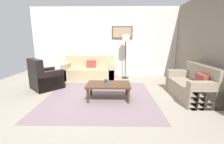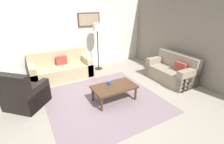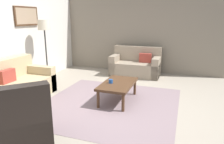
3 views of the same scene
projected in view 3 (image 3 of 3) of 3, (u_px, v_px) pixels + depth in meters
The scene contains 11 objects.
ground_plane at pixel (109, 104), 4.47m from camera, with size 8.00×8.00×0.00m, color gray.
rear_partition at pixel (4, 34), 4.94m from camera, with size 6.00×0.12×2.80m, color silver.
stone_feature_panel at pixel (141, 29), 6.85m from camera, with size 0.12×5.20×2.80m, color slate.
area_rug at pixel (109, 104), 4.47m from camera, with size 2.81×2.76×0.01m, color slate.
couch_main at pixel (8, 89), 4.51m from camera, with size 1.96×0.92×0.88m.
couch_loveseat at pixel (136, 65), 6.66m from camera, with size 0.81×1.49×0.88m.
armchair_leather at pixel (20, 125), 2.97m from camera, with size 1.13×1.13×0.95m.
coffee_table at pixel (118, 85), 4.56m from camera, with size 1.10×0.64×0.41m.
cup at pixel (111, 81), 4.52m from camera, with size 0.09×0.09×0.08m, color #1E478C.
lamp_standing at pixel (45, 32), 5.52m from camera, with size 0.32×0.32×1.71m.
framed_artwork at pixel (26, 16), 5.45m from camera, with size 0.83×0.04×0.48m.
Camera 3 is at (-3.90, -1.42, 1.78)m, focal length 34.04 mm.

